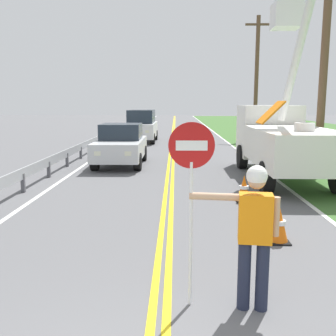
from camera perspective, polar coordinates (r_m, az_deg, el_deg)
centerline_yellow_left at (r=22.39m, az=0.40°, el=3.05°), size 0.11×110.00×0.01m
centerline_yellow_right at (r=22.39m, az=0.86°, el=3.04°), size 0.11×110.00×0.01m
edge_line_right at (r=22.65m, az=9.79°, el=2.98°), size 0.12×110.00×0.01m
edge_line_left at (r=22.71m, az=-8.51°, el=3.03°), size 0.12×110.00×0.01m
flagger_worker at (r=4.85m, az=12.57°, el=-8.75°), size 1.08×0.29×1.83m
stop_sign_paddle at (r=4.69m, az=3.45°, el=-0.80°), size 0.56×0.04×2.33m
utility_bucket_truck at (r=13.93m, az=16.35°, el=4.55°), size 2.71×6.82×5.79m
oncoming_sedan_nearest at (r=16.12m, az=-6.97°, el=3.38°), size 1.93×4.11×1.70m
oncoming_suv_second at (r=25.66m, az=-3.92°, el=6.22°), size 1.95×4.62×2.10m
utility_pole_near at (r=15.07m, az=22.05°, el=14.36°), size 1.80×0.28×7.62m
utility_pole_mid at (r=28.82m, az=12.93°, el=13.12°), size 1.80×0.28×8.53m
traffic_cone_lead at (r=7.48m, az=16.04°, el=-8.05°), size 0.40×0.40×0.70m
traffic_cone_mid at (r=10.28m, az=11.14°, el=-3.06°), size 0.40×0.40×0.70m
guardrail_left_shoulder at (r=17.21m, az=-13.69°, el=2.52°), size 0.10×32.00×0.71m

